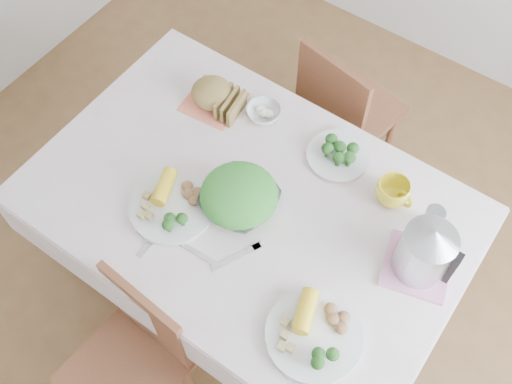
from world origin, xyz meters
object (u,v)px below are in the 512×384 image
Objects in this scene: dining_table at (249,250)px; electric_kettle at (425,251)px; salad_bowl at (239,200)px; dinner_plate_right at (314,335)px; chair_far at (352,102)px; yellow_mug at (392,192)px; chair_near at (120,367)px; dinner_plate_left at (172,208)px.

electric_kettle is (0.59, 0.12, 0.51)m from dining_table.
dinner_plate_right is (0.46, -0.24, -0.02)m from salad_bowl.
electric_kettle reaches higher than chair_far.
yellow_mug is 0.27m from electric_kettle.
dining_table is 5.96× the size of electric_kettle.
dinner_plate_right is (0.47, -1.10, 0.31)m from chair_far.
chair_near reaches higher than dinner_plate_right.
dining_table is at bearing 148.52° from dinner_plate_right.
chair_near is 1.49m from chair_far.
chair_far is 0.92m from salad_bowl.
electric_kettle is (0.67, 0.77, 0.42)m from chair_near.
yellow_mug reaches higher than salad_bowl.
chair_far reaches higher than chair_near.
chair_near reaches higher than yellow_mug.
chair_near is at bearing -143.54° from dinner_plate_right.
yellow_mug is 0.51× the size of electric_kettle.
dinner_plate_left is at bearing -138.37° from dining_table.
dinner_plate_right is 2.53× the size of yellow_mug.
dining_table is 4.63× the size of dinner_plate_right.
dinner_plate_right is 1.29× the size of electric_kettle.
salad_bowl reaches higher than dinner_plate_left.
salad_bowl is at bearing -142.26° from yellow_mug.
chair_far is 1.24m from dinner_plate_right.
chair_far is at bearing 91.70° from dining_table.
dinner_plate_right reaches higher than dining_table.
chair_near is 0.72m from dinner_plate_right.
yellow_mug reaches higher than dining_table.
salad_bowl is (-0.02, -0.03, 0.42)m from dining_table.
salad_bowl is 1.06× the size of electric_kettle.
dining_table is at bearing 102.05° from chair_far.
chair_far is 0.76m from yellow_mug.
chair_far reaches higher than dinner_plate_right.
electric_kettle is at bearing 13.11° from salad_bowl.
salad_bowl is (0.01, -0.86, 0.33)m from chair_far.
chair_far is 1.03m from electric_kettle.
chair_near is at bearing -96.92° from dining_table.
salad_bowl is 0.63m from electric_kettle.
dining_table is 4.78× the size of dinner_plate_left.
yellow_mug is (0.42, -0.54, 0.34)m from chair_far.
chair_near is at bearing -76.45° from dinner_plate_left.
dining_table is 5.61× the size of salad_bowl.
electric_kettle is at bearing 11.10° from dining_table.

